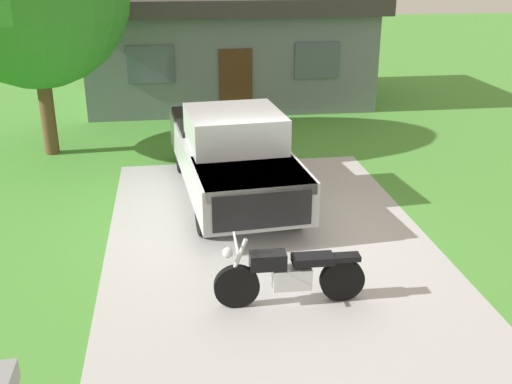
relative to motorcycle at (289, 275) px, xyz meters
The scene contains 5 objects.
ground_plane 2.19m from the motorcycle, 88.41° to the left, with size 80.00×80.00×0.00m, color #4D9538.
driveway_pad 2.19m from the motorcycle, 88.41° to the left, with size 5.73×8.76×0.01m, color #B3B3B3.
motorcycle is the anchor object (origin of this frame).
pickup_truck 4.48m from the motorcycle, 94.88° to the left, with size 2.46×5.76×1.90m.
neighbor_house 13.37m from the motorcycle, 88.13° to the left, with size 9.60×5.60×3.50m.
Camera 1 is at (-1.62, -9.68, 4.80)m, focal length 42.60 mm.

